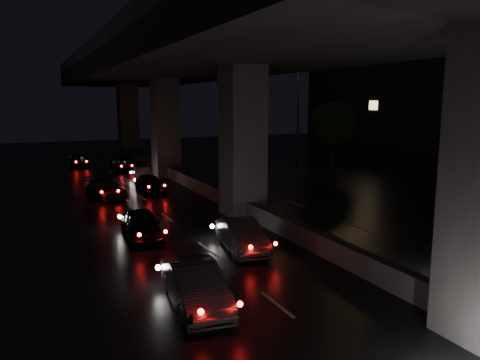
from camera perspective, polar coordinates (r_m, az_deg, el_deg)
ground at (r=21.54m, az=6.02°, el=-7.00°), size 120.00×120.00×0.00m
viaduct at (r=25.18m, az=0.34°, el=14.62°), size 12.00×80.00×10.50m
median_barrier at (r=25.71m, az=0.33°, el=-3.24°), size 0.45×70.00×0.85m
building_right_far at (r=53.30m, az=20.50°, el=10.43°), size 12.00×22.00×15.00m
tree_c at (r=36.81m, az=11.34°, el=6.37°), size 3.80×3.80×6.12m
tree_d at (r=50.61m, az=0.55°, el=7.36°), size 3.80×3.80×6.12m
streetlight_far at (r=41.74m, az=6.47°, el=8.85°), size 2.52×0.44×9.00m
car_4 at (r=14.41m, az=-5.47°, el=-12.71°), size 1.79×4.15×1.33m
car_5 at (r=19.47m, az=0.24°, el=-6.80°), size 1.85×3.99×1.27m
car_6 at (r=21.48m, az=-11.91°, el=-5.38°), size 1.80×3.96×1.32m
car_7 at (r=31.33m, az=-16.10°, el=-0.99°), size 2.47×4.35×1.19m
car_8 at (r=32.34m, az=-10.96°, el=-0.41°), size 1.48×3.66×1.25m
car_9 at (r=36.47m, az=-11.78°, el=0.60°), size 1.80×3.66×1.15m
car_10 at (r=43.08m, az=-14.06°, el=1.82°), size 1.96×3.98×1.09m
car_11 at (r=47.08m, az=-19.00°, el=2.24°), size 2.18×4.18×1.12m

